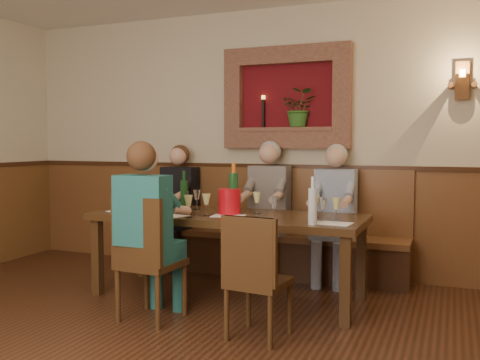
% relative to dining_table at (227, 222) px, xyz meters
% --- Properties ---
extents(room_shell, '(6.04, 6.04, 2.82)m').
position_rel_dining_table_xyz_m(room_shell, '(0.00, -1.85, 1.21)').
color(room_shell, beige).
rests_on(room_shell, ground).
extents(wainscoting, '(6.02, 6.02, 1.15)m').
position_rel_dining_table_xyz_m(wainscoting, '(0.00, -1.85, -0.09)').
color(wainscoting, brown).
rests_on(wainscoting, ground).
extents(wall_niche, '(1.36, 0.30, 1.06)m').
position_rel_dining_table_xyz_m(wall_niche, '(0.24, 1.09, 1.13)').
color(wall_niche, '#5C0D12').
rests_on(wall_niche, ground).
extents(wall_sconce, '(0.25, 0.20, 0.35)m').
position_rel_dining_table_xyz_m(wall_sconce, '(1.90, 1.08, 1.27)').
color(wall_sconce, brown).
rests_on(wall_sconce, ground).
extents(dining_table, '(2.40, 0.90, 0.75)m').
position_rel_dining_table_xyz_m(dining_table, '(0.00, 0.00, 0.00)').
color(dining_table, '#3B2511').
rests_on(dining_table, ground).
extents(bench, '(3.00, 0.45, 1.11)m').
position_rel_dining_table_xyz_m(bench, '(0.00, 0.94, -0.35)').
color(bench, '#381E0F').
rests_on(bench, ground).
extents(chair_near_left, '(0.46, 0.46, 0.97)m').
position_rel_dining_table_xyz_m(chair_near_left, '(-0.32, -0.77, -0.39)').
color(chair_near_left, '#3B2511').
rests_on(chair_near_left, ground).
extents(chair_near_right, '(0.43, 0.43, 0.88)m').
position_rel_dining_table_xyz_m(chair_near_right, '(0.59, -0.84, -0.42)').
color(chair_near_right, '#3B2511').
rests_on(chair_near_right, ground).
extents(person_bench_left, '(0.39, 0.48, 1.36)m').
position_rel_dining_table_xyz_m(person_bench_left, '(-0.97, 0.84, -0.12)').
color(person_bench_left, black).
rests_on(person_bench_left, ground).
extents(person_bench_mid, '(0.41, 0.50, 1.40)m').
position_rel_dining_table_xyz_m(person_bench_mid, '(0.08, 0.84, -0.10)').
color(person_bench_mid, '#504D49').
rests_on(person_bench_mid, ground).
extents(person_bench_right, '(0.39, 0.48, 1.37)m').
position_rel_dining_table_xyz_m(person_bench_right, '(0.77, 0.84, -0.11)').
color(person_bench_right, navy).
rests_on(person_bench_right, ground).
extents(person_chair_front, '(0.41, 0.50, 1.39)m').
position_rel_dining_table_xyz_m(person_chair_front, '(-0.32, -0.78, -0.10)').
color(person_chair_front, '#1A4B5C').
rests_on(person_chair_front, ground).
extents(spittoon_bucket, '(0.24, 0.24, 0.22)m').
position_rel_dining_table_xyz_m(spittoon_bucket, '(0.02, -0.00, 0.19)').
color(spittoon_bucket, red).
rests_on(spittoon_bucket, dining_table).
extents(wine_bottle_green_a, '(0.11, 0.11, 0.45)m').
position_rel_dining_table_xyz_m(wine_bottle_green_a, '(0.04, 0.06, 0.27)').
color(wine_bottle_green_a, '#19471E').
rests_on(wine_bottle_green_a, dining_table).
extents(wine_bottle_green_b, '(0.08, 0.08, 0.37)m').
position_rel_dining_table_xyz_m(wine_bottle_green_b, '(-0.47, 0.08, 0.22)').
color(wine_bottle_green_b, '#19471E').
rests_on(wine_bottle_green_b, dining_table).
extents(water_bottle, '(0.07, 0.07, 0.37)m').
position_rel_dining_table_xyz_m(water_bottle, '(0.85, -0.32, 0.22)').
color(water_bottle, silver).
rests_on(water_bottle, dining_table).
extents(tasting_sheet_a, '(0.38, 0.32, 0.00)m').
position_rel_dining_table_xyz_m(tasting_sheet_a, '(-0.92, -0.20, 0.08)').
color(tasting_sheet_a, white).
rests_on(tasting_sheet_a, dining_table).
extents(tasting_sheet_b, '(0.31, 0.24, 0.00)m').
position_rel_dining_table_xyz_m(tasting_sheet_b, '(0.06, -0.12, 0.08)').
color(tasting_sheet_b, white).
rests_on(tasting_sheet_b, dining_table).
extents(tasting_sheet_c, '(0.30, 0.23, 0.00)m').
position_rel_dining_table_xyz_m(tasting_sheet_c, '(0.99, -0.21, 0.08)').
color(tasting_sheet_c, white).
rests_on(tasting_sheet_c, dining_table).
extents(tasting_sheet_d, '(0.38, 0.33, 0.00)m').
position_rel_dining_table_xyz_m(tasting_sheet_d, '(-0.43, -0.28, 0.08)').
color(tasting_sheet_d, white).
rests_on(tasting_sheet_d, dining_table).
extents(wine_glass_0, '(0.08, 0.08, 0.19)m').
position_rel_dining_table_xyz_m(wine_glass_0, '(-1.01, -0.11, 0.17)').
color(wine_glass_0, '#D7D580').
rests_on(wine_glass_0, dining_table).
extents(wine_glass_1, '(0.08, 0.08, 0.19)m').
position_rel_dining_table_xyz_m(wine_glass_1, '(-0.82, 0.15, 0.17)').
color(wine_glass_1, white).
rests_on(wine_glass_1, dining_table).
extents(wine_glass_2, '(0.08, 0.08, 0.19)m').
position_rel_dining_table_xyz_m(wine_glass_2, '(-0.51, -0.21, 0.17)').
color(wine_glass_2, '#D7D580').
rests_on(wine_glass_2, dining_table).
extents(wine_glass_3, '(0.08, 0.08, 0.19)m').
position_rel_dining_table_xyz_m(wine_glass_3, '(-0.38, 0.16, 0.17)').
color(wine_glass_3, white).
rests_on(wine_glass_3, dining_table).
extents(wine_glass_4, '(0.08, 0.08, 0.19)m').
position_rel_dining_table_xyz_m(wine_glass_4, '(-0.12, -0.17, 0.17)').
color(wine_glass_4, '#D7D580').
rests_on(wine_glass_4, dining_table).
extents(wine_glass_5, '(0.08, 0.08, 0.19)m').
position_rel_dining_table_xyz_m(wine_glass_5, '(0.23, 0.13, 0.17)').
color(wine_glass_5, '#D7D580').
rests_on(wine_glass_5, dining_table).
extents(wine_glass_6, '(0.08, 0.08, 0.19)m').
position_rel_dining_table_xyz_m(wine_glass_6, '(0.49, -0.18, 0.17)').
color(wine_glass_6, white).
rests_on(wine_glass_6, dining_table).
extents(wine_glass_7, '(0.08, 0.08, 0.19)m').
position_rel_dining_table_xyz_m(wine_glass_7, '(0.77, 0.08, 0.17)').
color(wine_glass_7, '#D7D580').
rests_on(wine_glass_7, dining_table).
extents(wine_glass_8, '(0.08, 0.08, 0.19)m').
position_rel_dining_table_xyz_m(wine_glass_8, '(0.88, -0.13, 0.17)').
color(wine_glass_8, white).
rests_on(wine_glass_8, dining_table).
extents(wine_glass_9, '(0.08, 0.08, 0.19)m').
position_rel_dining_table_xyz_m(wine_glass_9, '(-0.21, -0.34, 0.17)').
color(wine_glass_9, '#D7D580').
rests_on(wine_glass_9, dining_table).
extents(wine_glass_10, '(0.08, 0.08, 0.19)m').
position_rel_dining_table_xyz_m(wine_glass_10, '(0.99, -0.10, 0.17)').
color(wine_glass_10, '#D7D580').
rests_on(wine_glass_10, dining_table).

